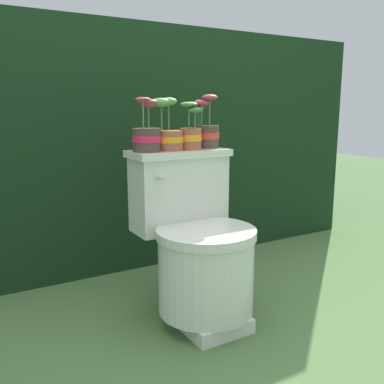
{
  "coord_description": "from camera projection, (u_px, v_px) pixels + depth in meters",
  "views": [
    {
      "loc": [
        -0.89,
        -1.46,
        0.9
      ],
      "look_at": [
        0.02,
        0.08,
        0.55
      ],
      "focal_mm": 40.0,
      "sensor_mm": 36.0,
      "label": 1
    }
  ],
  "objects": [
    {
      "name": "potted_plant_middle",
      "position": [
        191.0,
        132.0,
        1.88
      ],
      "size": [
        0.11,
        0.1,
        0.21
      ],
      "color": "#9E5638",
      "rests_on": "toilet"
    },
    {
      "name": "potted_plant_midright",
      "position": [
        206.0,
        131.0,
        1.96
      ],
      "size": [
        0.14,
        0.11,
        0.24
      ],
      "color": "#47382D",
      "rests_on": "toilet"
    },
    {
      "name": "ground_plane",
      "position": [
        198.0,
        320.0,
        1.85
      ],
      "size": [
        12.0,
        12.0,
        0.0
      ],
      "primitive_type": "plane",
      "color": "#4C703D"
    },
    {
      "name": "potted_plant_left",
      "position": [
        147.0,
        133.0,
        1.79
      ],
      "size": [
        0.13,
        0.12,
        0.23
      ],
      "color": "#47382D",
      "rests_on": "toilet"
    },
    {
      "name": "hedge_backdrop",
      "position": [
        108.0,
        145.0,
        2.63
      ],
      "size": [
        3.22,
        0.75,
        1.35
      ],
      "color": "black",
      "rests_on": "ground"
    },
    {
      "name": "toilet",
      "position": [
        197.0,
        246.0,
        1.83
      ],
      "size": [
        0.44,
        0.54,
        0.72
      ],
      "color": "silver",
      "rests_on": "ground"
    },
    {
      "name": "potted_plant_midleft",
      "position": [
        169.0,
        133.0,
        1.85
      ],
      "size": [
        0.14,
        0.12,
        0.23
      ],
      "color": "#9E5638",
      "rests_on": "toilet"
    }
  ]
}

